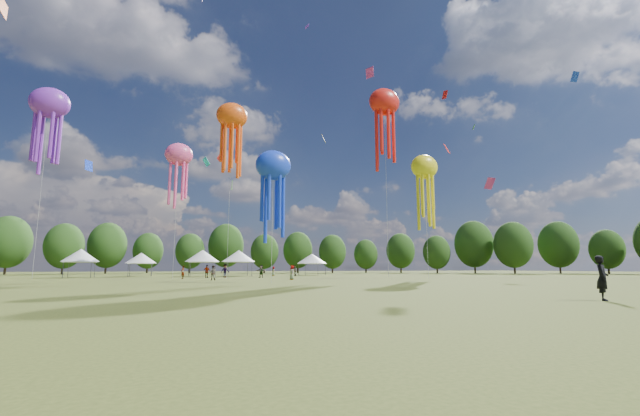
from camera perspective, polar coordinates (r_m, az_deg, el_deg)
name	(u,v)px	position (r m, az deg, el deg)	size (l,w,h in m)	color
ground	(432,301)	(17.91, 15.45, -12.44)	(300.00, 300.00, 0.00)	#384416
observer_main	(602,278)	(20.94, 34.81, -8.06)	(0.68, 0.45, 1.87)	black
spectator_near	(213,273)	(46.61, -14.80, -8.79)	(0.78, 0.61, 1.61)	gray
spectators_far	(253,271)	(59.69, -9.41, -8.72)	(18.45, 25.60, 1.91)	gray
festival_tents	(210,257)	(69.79, -15.19, -6.64)	(41.77, 10.89, 4.31)	#47474C
show_kites	(255,137)	(55.75, -9.03, 9.83)	(49.91, 24.95, 28.63)	#FF4B94
small_kites	(244,63)	(63.50, -10.55, 19.40)	(80.61, 51.37, 43.61)	#FF4B94
treeline	(205,239)	(77.46, -15.79, -4.22)	(201.57, 95.24, 13.43)	#38281C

